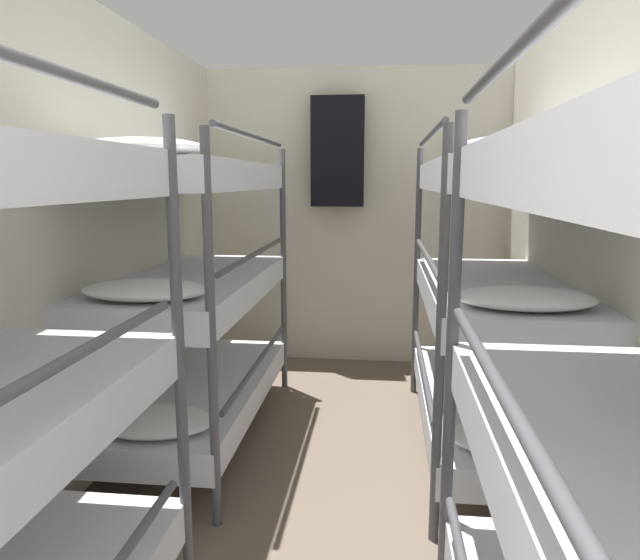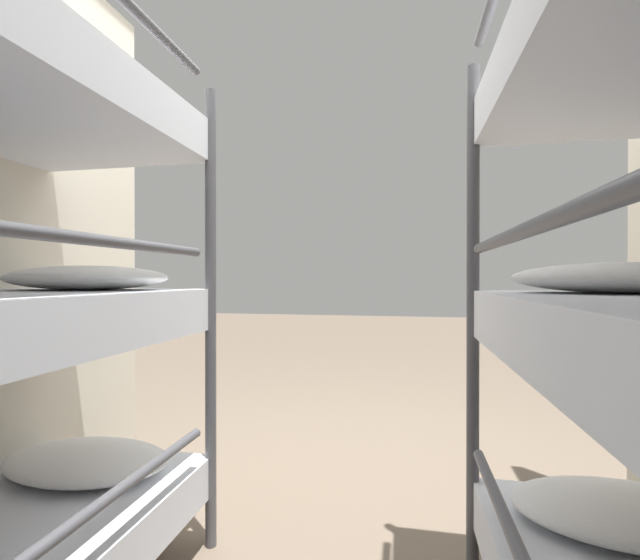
{
  "view_description": "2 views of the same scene",
  "coord_description": "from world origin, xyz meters",
  "views": [
    {
      "loc": [
        0.25,
        0.43,
        1.6
      ],
      "look_at": [
        -0.08,
        3.42,
        1.07
      ],
      "focal_mm": 32.0,
      "sensor_mm": 36.0,
      "label": 1
    },
    {
      "loc": [
        -0.26,
        2.17,
        1.08
      ],
      "look_at": [
        0.11,
        0.29,
        1.07
      ],
      "focal_mm": 24.0,
      "sensor_mm": 36.0,
      "label": 2
    }
  ],
  "objects": [
    {
      "name": "ground_plane",
      "position": [
        0.0,
        0.0,
        0.0
      ],
      "size": [
        20.0,
        20.0,
        0.0
      ],
      "primitive_type": "plane",
      "color": "#6B5B4C"
    }
  ]
}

